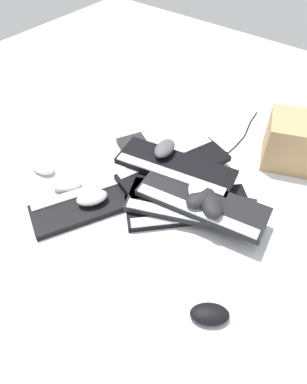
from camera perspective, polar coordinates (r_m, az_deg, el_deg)
The scene contains 18 objects.
ground_plane at distance 1.22m, azimuth -1.98°, elevation -3.30°, with size 3.20×3.20×0.00m, color silver.
keyboard_0 at distance 1.22m, azimuth 5.81°, elevation -2.60°, with size 0.41×0.42×0.03m.
keyboard_1 at distance 1.36m, azimuth 0.02°, elevation 4.14°, with size 0.46×0.34×0.03m.
keyboard_2 at distance 1.25m, azimuth -9.99°, elevation -1.68°, with size 0.33×0.46×0.03m.
keyboard_3 at distance 1.19m, azimuth 6.19°, elevation -2.29°, with size 0.46×0.31×0.03m.
keyboard_4 at distance 1.32m, azimuth 3.40°, elevation 4.15°, with size 0.29×0.46×0.03m.
keyboard_5 at distance 1.27m, azimuth 3.64°, elevation 4.15°, with size 0.46×0.23×0.03m.
keyboard_6 at distance 1.16m, azimuth 8.05°, elevation -1.64°, with size 0.46×0.22×0.03m.
mouse_0 at distance 1.01m, azimuth 9.34°, elevation -19.45°, with size 0.11×0.07×0.04m, color black.
mouse_1 at distance 1.32m, azimuth -14.14°, elevation 1.04°, with size 0.11×0.07×0.04m, color #B7B7BC.
mouse_2 at distance 1.11m, azimuth 9.70°, elevation -2.12°, with size 0.11×0.07×0.04m, color black.
mouse_3 at distance 1.22m, azimuth -10.21°, elevation -0.91°, with size 0.11×0.07×0.04m, color #B7B7BC.
mouse_4 at distance 1.30m, azimuth 1.88°, elevation 7.29°, with size 0.11×0.07×0.04m, color #4C4C51.
mouse_5 at distance 1.13m, azimuth 7.84°, elevation -0.96°, with size 0.11×0.07×0.04m, color black.
mouse_6 at distance 1.14m, azimuth 7.52°, elevation -0.02°, with size 0.11×0.07×0.04m, color silver.
mouse_7 at distance 1.42m, azimuth -17.99°, elevation 3.98°, with size 0.11×0.07×0.04m, color silver.
cable_0 at distance 1.55m, azimuth 12.59°, elevation 8.74°, with size 0.16×0.47×0.01m.
cardboard_box at distance 1.46m, azimuth 23.01°, elevation 7.61°, with size 0.25×0.19×0.19m, color tan.
Camera 1 is at (0.51, -0.58, 0.94)m, focal length 32.00 mm.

